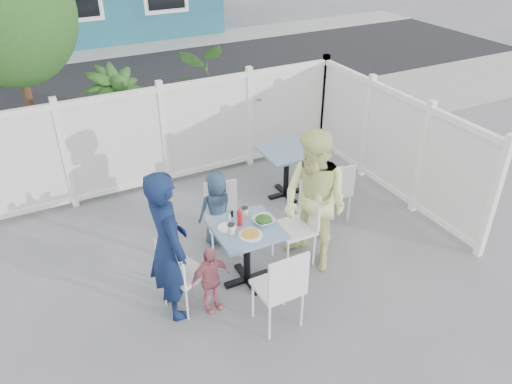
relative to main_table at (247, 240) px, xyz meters
name	(u,v)px	position (x,y,z in m)	size (l,w,h in m)	color
ground	(226,271)	(-0.15, 0.27, -0.60)	(80.00, 80.00, 0.00)	slate
near_sidewalk	(138,149)	(-0.15, 4.07, -0.59)	(24.00, 2.60, 0.01)	gray
street	(94,88)	(-0.15, 7.77, -0.59)	(24.00, 5.00, 0.01)	black
far_sidewalk	(70,56)	(-0.15, 10.87, -0.59)	(24.00, 1.60, 0.01)	gray
fence_back	(165,138)	(-0.05, 2.67, 0.19)	(5.86, 0.08, 1.60)	white
fence_right	(392,145)	(2.85, 0.87, 0.19)	(0.08, 3.66, 1.60)	white
tree	(8,14)	(-1.75, 3.57, 1.99)	(1.80, 1.62, 3.59)	#382316
potted_shrub_a	(118,123)	(-0.57, 3.37, 0.27)	(0.98, 0.98, 1.74)	#1F3F14
potted_shrub_b	(227,106)	(1.27, 3.27, 0.26)	(1.54, 1.33, 1.71)	#1F3F14
main_table	(247,240)	(0.00, 0.00, 0.00)	(0.74, 0.74, 0.77)	#486A91
spare_table	(287,161)	(1.41, 1.48, -0.01)	(0.74, 0.74, 0.76)	#486A91
chair_left	(179,271)	(-0.84, -0.07, -0.07)	(0.53, 0.54, 0.91)	white
chair_right	(300,220)	(0.77, 0.08, -0.02)	(0.45, 0.47, 1.00)	white
chair_back	(223,212)	(0.04, 0.75, -0.06)	(0.50, 0.49, 0.92)	white
chair_near	(282,285)	(-0.01, -0.82, -0.02)	(0.46, 0.44, 1.00)	white
chair_spare	(336,188)	(1.67, 0.59, -0.08)	(0.48, 0.46, 0.90)	white
man	(168,246)	(-0.92, -0.04, 0.27)	(0.63, 0.41, 1.73)	#0E1C3F
woman	(315,202)	(0.86, -0.06, 0.29)	(0.86, 0.67, 1.77)	#DEE647
boy	(217,209)	(0.02, 0.88, -0.09)	(0.50, 0.33, 1.02)	#243951
toddler	(210,280)	(-0.56, -0.23, -0.18)	(0.48, 0.20, 0.83)	#D77484
plate_main	(251,235)	(-0.03, -0.16, 0.18)	(0.26, 0.26, 0.02)	white
plate_side	(227,228)	(-0.20, 0.09, 0.18)	(0.21, 0.21, 0.01)	white
salad_bowl	(263,221)	(0.21, -0.01, 0.20)	(0.24, 0.24, 0.06)	white
coffee_cup_a	(231,229)	(-0.20, -0.03, 0.23)	(0.08, 0.08, 0.12)	beige
coffee_cup_b	(245,212)	(0.08, 0.21, 0.23)	(0.07, 0.07, 0.11)	beige
ketchup_bottle	(240,218)	(-0.04, 0.08, 0.26)	(0.06, 0.06, 0.18)	#B40E17
salt_shaker	(230,218)	(-0.10, 0.22, 0.21)	(0.03, 0.03, 0.07)	white
pepper_shaker	(232,214)	(-0.05, 0.28, 0.21)	(0.03, 0.03, 0.07)	black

